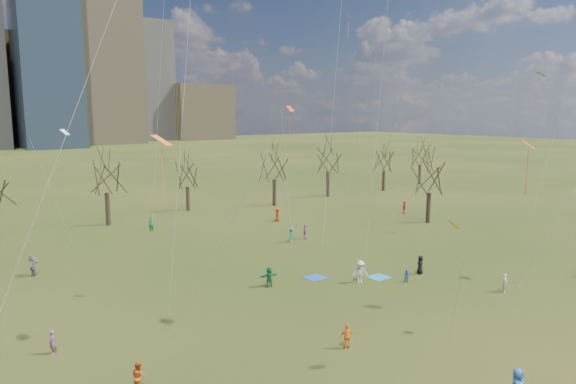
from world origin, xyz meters
TOP-DOWN VIEW (x-y plane):
  - ground at (0.00, 0.00)m, footprint 500.00×500.00m
  - bare_tree_row at (-0.09, 37.22)m, footprint 113.04×29.80m
  - blanket_teal at (5.24, 6.24)m, footprint 1.60×1.50m
  - blanket_navy at (0.86, 9.28)m, footprint 1.60×1.50m
  - person_1 at (10.53, -1.90)m, footprint 0.62×0.61m
  - person_2 at (-17.32, 0.55)m, footprint 0.70×0.85m
  - person_4 at (-5.79, -1.94)m, footprint 0.95×0.66m
  - person_5 at (-3.52, 9.67)m, footprint 1.57×0.69m
  - person_6 at (8.80, 4.87)m, footprint 0.93×0.88m
  - person_7 at (-19.93, 7.36)m, footprint 0.42×0.56m
  - person_8 at (6.10, 3.98)m, footprint 0.62×0.65m
  - person_9 at (2.96, 6.12)m, footprint 1.40×1.21m
  - person_10 at (28.18, 23.83)m, footprint 1.06×0.83m
  - person_11 at (-18.16, 23.67)m, footprint 1.28×1.76m
  - person_12 at (11.29, 29.94)m, footprint 0.80×0.96m
  - person_13 at (-3.94, 33.71)m, footprint 0.78×0.74m
  - person_15 at (6.23, 20.04)m, footprint 1.22×1.02m
  - person_16 at (8.26, 20.29)m, footprint 0.91×1.00m
  - kites_airborne at (1.14, 10.37)m, footprint 57.30×41.58m

SIDE VIEW (x-z plane):
  - ground at x=0.00m, z-range 0.00..0.00m
  - blanket_teal at x=5.24m, z-range 0.00..0.03m
  - blanket_navy at x=0.86m, z-range 0.00..0.03m
  - person_8 at x=6.10m, z-range 0.00..1.05m
  - person_7 at x=-19.93m, z-range 0.00..1.40m
  - person_1 at x=10.53m, z-range 0.00..1.45m
  - person_4 at x=-5.79m, z-range 0.00..1.49m
  - person_6 at x=8.80m, z-range 0.00..1.60m
  - person_2 at x=-17.32m, z-range 0.00..1.60m
  - person_15 at x=6.23m, z-range 0.00..1.63m
  - person_5 at x=-3.52m, z-range 0.00..1.64m
  - person_16 at x=8.26m, z-range 0.00..1.64m
  - person_12 at x=11.29m, z-range 0.00..1.68m
  - person_10 at x=28.18m, z-range 0.00..1.68m
  - person_13 at x=-3.94m, z-range 0.00..1.80m
  - person_11 at x=-18.16m, z-range 0.00..1.84m
  - person_9 at x=2.96m, z-range 0.00..1.87m
  - bare_tree_row at x=-0.09m, z-range 1.37..10.87m
  - kites_airborne at x=1.14m, z-range -2.37..28.88m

